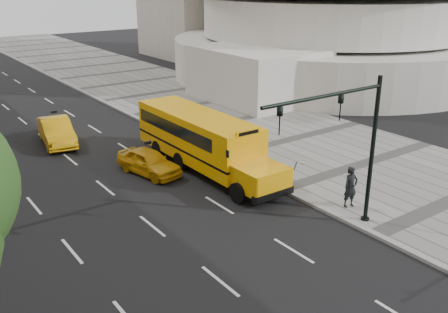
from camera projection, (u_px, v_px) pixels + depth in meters
ground at (123, 183)px, 25.60m from camera, size 140.00×140.00×0.00m
sidewalk_museum at (294, 139)px, 32.16m from camera, size 12.00×140.00×0.15m
curb_museum at (219, 158)px, 28.87m from camera, size 0.30×140.00×0.15m
school_bus at (200, 137)px, 27.15m from camera, size 2.96×11.56×3.19m
taxi_near at (149, 162)px, 26.59m from camera, size 2.42×4.25×1.36m
taxi_far at (56, 132)px, 31.27m from camera, size 2.43×5.12×1.62m
pedestrian at (351, 187)px, 22.40m from camera, size 0.78×0.59×1.91m
traffic_signal at (351, 139)px, 19.36m from camera, size 6.18×0.36×6.40m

